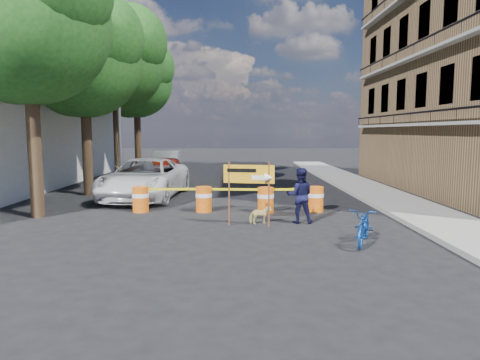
{
  "coord_description": "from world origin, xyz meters",
  "views": [
    {
      "loc": [
        -0.19,
        -12.16,
        2.86
      ],
      "look_at": [
        -0.04,
        1.48,
        1.3
      ],
      "focal_mm": 32.0,
      "sensor_mm": 36.0,
      "label": 1
    }
  ],
  "objects_px": {
    "barrel_far_left": "(141,199)",
    "barrel_mid_right": "(266,199)",
    "detour_sign": "(256,179)",
    "dog": "(260,215)",
    "sedan_red": "(164,172)",
    "barrel_far_right": "(315,199)",
    "bicycle": "(365,209)",
    "barrel_mid_left": "(204,199)",
    "suv_white": "(145,179)",
    "pedestrian": "(300,196)",
    "sedan_silver": "(166,162)"
  },
  "relations": [
    {
      "from": "detour_sign",
      "to": "bicycle",
      "type": "relative_size",
      "value": 1.09
    },
    {
      "from": "bicycle",
      "to": "dog",
      "type": "relative_size",
      "value": 2.71
    },
    {
      "from": "barrel_mid_right",
      "to": "sedan_red",
      "type": "distance_m",
      "value": 7.92
    },
    {
      "from": "barrel_far_left",
      "to": "barrel_mid_right",
      "type": "bearing_deg",
      "value": -2.16
    },
    {
      "from": "bicycle",
      "to": "sedan_silver",
      "type": "bearing_deg",
      "value": 137.12
    },
    {
      "from": "barrel_mid_left",
      "to": "bicycle",
      "type": "bearing_deg",
      "value": -45.2
    },
    {
      "from": "pedestrian",
      "to": "bicycle",
      "type": "distance_m",
      "value": 2.85
    },
    {
      "from": "barrel_mid_left",
      "to": "sedan_silver",
      "type": "relative_size",
      "value": 0.19
    },
    {
      "from": "bicycle",
      "to": "dog",
      "type": "xyz_separation_m",
      "value": [
        -2.5,
        2.39,
        -0.62
      ]
    },
    {
      "from": "detour_sign",
      "to": "barrel_far_left",
      "type": "bearing_deg",
      "value": 159.3
    },
    {
      "from": "suv_white",
      "to": "barrel_mid_right",
      "type": "bearing_deg",
      "value": -29.26
    },
    {
      "from": "pedestrian",
      "to": "sedan_red",
      "type": "distance_m",
      "value": 9.84
    },
    {
      "from": "barrel_far_right",
      "to": "detour_sign",
      "type": "xyz_separation_m",
      "value": [
        -2.25,
        -2.4,
        0.98
      ]
    },
    {
      "from": "barrel_far_right",
      "to": "suv_white",
      "type": "distance_m",
      "value": 7.44
    },
    {
      "from": "barrel_far_left",
      "to": "detour_sign",
      "type": "height_order",
      "value": "detour_sign"
    },
    {
      "from": "barrel_far_right",
      "to": "bicycle",
      "type": "height_order",
      "value": "bicycle"
    },
    {
      "from": "detour_sign",
      "to": "bicycle",
      "type": "distance_m",
      "value": 3.38
    },
    {
      "from": "barrel_mid_right",
      "to": "sedan_silver",
      "type": "bearing_deg",
      "value": 112.51
    },
    {
      "from": "barrel_far_right",
      "to": "bicycle",
      "type": "relative_size",
      "value": 0.5
    },
    {
      "from": "pedestrian",
      "to": "sedan_red",
      "type": "xyz_separation_m",
      "value": [
        -5.59,
        8.1,
        -0.05
      ]
    },
    {
      "from": "barrel_far_left",
      "to": "dog",
      "type": "xyz_separation_m",
      "value": [
        4.14,
        -2.01,
        -0.19
      ]
    },
    {
      "from": "pedestrian",
      "to": "sedan_silver",
      "type": "distance_m",
      "value": 16.75
    },
    {
      "from": "detour_sign",
      "to": "sedan_silver",
      "type": "xyz_separation_m",
      "value": [
        -5.22,
        15.93,
        -0.67
      ]
    },
    {
      "from": "pedestrian",
      "to": "suv_white",
      "type": "bearing_deg",
      "value": -35.54
    },
    {
      "from": "detour_sign",
      "to": "pedestrian",
      "type": "relative_size",
      "value": 1.14
    },
    {
      "from": "detour_sign",
      "to": "bicycle",
      "type": "height_order",
      "value": "detour_sign"
    },
    {
      "from": "barrel_far_right",
      "to": "sedan_red",
      "type": "height_order",
      "value": "sedan_red"
    },
    {
      "from": "sedan_red",
      "to": "pedestrian",
      "type": "bearing_deg",
      "value": -58.46
    },
    {
      "from": "barrel_mid_left",
      "to": "detour_sign",
      "type": "bearing_deg",
      "value": -54.45
    },
    {
      "from": "barrel_mid_left",
      "to": "barrel_far_left",
      "type": "bearing_deg",
      "value": -179.4
    },
    {
      "from": "dog",
      "to": "sedan_red",
      "type": "bearing_deg",
      "value": 7.39
    },
    {
      "from": "barrel_mid_left",
      "to": "barrel_mid_right",
      "type": "xyz_separation_m",
      "value": [
        2.19,
        -0.19,
        0.0
      ]
    },
    {
      "from": "barrel_mid_left",
      "to": "barrel_far_right",
      "type": "distance_m",
      "value": 3.98
    },
    {
      "from": "barrel_mid_left",
      "to": "sedan_red",
      "type": "relative_size",
      "value": 0.19
    },
    {
      "from": "barrel_mid_right",
      "to": "suv_white",
      "type": "height_order",
      "value": "suv_white"
    },
    {
      "from": "suv_white",
      "to": "dog",
      "type": "bearing_deg",
      "value": -43.36
    },
    {
      "from": "sedan_red",
      "to": "dog",
      "type": "bearing_deg",
      "value": -65.32
    },
    {
      "from": "detour_sign",
      "to": "sedan_red",
      "type": "height_order",
      "value": "detour_sign"
    },
    {
      "from": "barrel_mid_right",
      "to": "suv_white",
      "type": "relative_size",
      "value": 0.15
    },
    {
      "from": "pedestrian",
      "to": "sedan_red",
      "type": "height_order",
      "value": "pedestrian"
    },
    {
      "from": "barrel_far_right",
      "to": "sedan_red",
      "type": "relative_size",
      "value": 0.19
    },
    {
      "from": "detour_sign",
      "to": "dog",
      "type": "distance_m",
      "value": 1.24
    },
    {
      "from": "barrel_mid_left",
      "to": "sedan_red",
      "type": "bearing_deg",
      "value": 111.48
    },
    {
      "from": "dog",
      "to": "detour_sign",
      "type": "bearing_deg",
      "value": 137.02
    },
    {
      "from": "suv_white",
      "to": "sedan_silver",
      "type": "height_order",
      "value": "suv_white"
    },
    {
      "from": "barrel_far_left",
      "to": "sedan_silver",
      "type": "height_order",
      "value": "sedan_silver"
    },
    {
      "from": "detour_sign",
      "to": "pedestrian",
      "type": "bearing_deg",
      "value": 31.66
    },
    {
      "from": "dog",
      "to": "sedan_silver",
      "type": "distance_m",
      "value": 16.46
    },
    {
      "from": "barrel_mid_left",
      "to": "dog",
      "type": "height_order",
      "value": "barrel_mid_left"
    },
    {
      "from": "bicycle",
      "to": "suv_white",
      "type": "xyz_separation_m",
      "value": [
        -7.13,
        7.59,
        -0.06
      ]
    }
  ]
}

